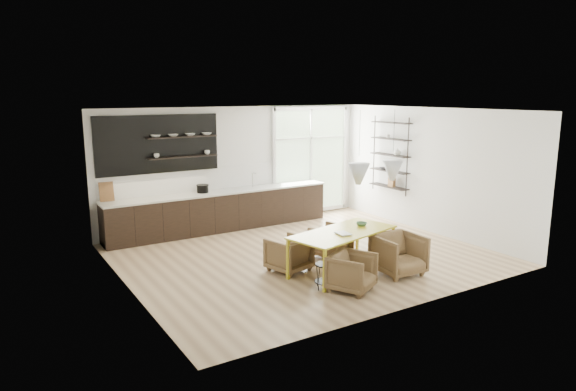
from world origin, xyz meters
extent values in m
cube|color=#D4B388|center=(0.00, 0.00, -0.01)|extent=(7.00, 6.00, 0.01)
cube|color=white|center=(0.00, 3.00, 1.45)|extent=(7.00, 0.02, 2.90)
cube|color=white|center=(-3.50, 0.00, 1.45)|extent=(0.02, 6.00, 2.90)
cube|color=white|center=(3.50, 0.00, 1.45)|extent=(0.02, 6.00, 2.90)
cube|color=white|center=(0.00, 0.00, 2.90)|extent=(7.00, 6.00, 0.01)
cube|color=#B2D1A5|center=(2.15, 2.97, 1.45)|extent=(2.20, 0.02, 2.70)
cube|color=white|center=(2.15, 2.94, 1.45)|extent=(2.30, 0.08, 2.80)
cone|color=silver|center=(0.95, -0.50, 1.65)|extent=(0.44, 0.44, 0.42)
cone|color=silver|center=(1.85, -0.50, 1.65)|extent=(0.44, 0.44, 0.42)
cylinder|color=black|center=(0.95, -0.50, 2.46)|extent=(0.01, 0.01, 0.89)
cylinder|color=black|center=(1.85, -0.50, 2.46)|extent=(0.01, 0.01, 0.89)
cube|color=black|center=(-0.60, 2.67, 0.45)|extent=(5.50, 0.65, 0.90)
cube|color=silver|center=(-0.60, 2.67, 0.92)|extent=(5.54, 0.69, 0.04)
cube|color=white|center=(-0.60, 2.98, 1.20)|extent=(5.50, 0.02, 0.55)
cube|color=black|center=(-1.95, 2.96, 2.10)|extent=(2.80, 0.06, 1.30)
cube|color=black|center=(-1.45, 2.82, 2.25)|extent=(1.60, 0.28, 0.03)
cube|color=black|center=(-1.45, 2.82, 1.80)|extent=(1.60, 0.28, 0.03)
cube|color=olive|center=(-3.15, 2.90, 1.15)|extent=(0.30, 0.10, 0.42)
cylinder|color=silver|center=(0.30, 2.77, 1.12)|extent=(0.02, 0.02, 0.40)
imported|color=white|center=(-2.05, 2.82, 2.29)|extent=(0.22, 0.22, 0.05)
imported|color=white|center=(-1.65, 2.82, 2.29)|extent=(0.22, 0.22, 0.05)
imported|color=white|center=(-1.25, 2.82, 2.29)|extent=(0.22, 0.22, 0.05)
imported|color=white|center=(-0.85, 2.82, 2.29)|extent=(0.22, 0.22, 0.05)
imported|color=white|center=(-2.05, 2.82, 1.86)|extent=(0.12, 0.12, 0.10)
imported|color=white|center=(-0.85, 2.82, 1.86)|extent=(0.12, 0.12, 0.10)
cylinder|color=black|center=(-1.03, 2.73, 1.02)|extent=(0.27, 0.27, 0.16)
cube|color=black|center=(3.36, 0.60, 1.70)|extent=(0.02, 0.02, 1.90)
cube|color=black|center=(3.36, 1.80, 1.70)|extent=(0.02, 0.02, 1.90)
cube|color=black|center=(3.36, 1.20, 0.90)|extent=(0.26, 1.20, 0.02)
cube|color=black|center=(3.36, 1.20, 1.30)|extent=(0.26, 1.20, 0.02)
cube|color=black|center=(3.36, 1.20, 1.70)|extent=(0.26, 1.20, 0.02)
cube|color=black|center=(3.36, 1.20, 2.10)|extent=(0.26, 1.20, 0.03)
cube|color=black|center=(3.36, 1.20, 2.50)|extent=(0.26, 1.20, 0.03)
imported|color=white|center=(3.36, 0.95, 1.81)|extent=(0.18, 0.18, 0.19)
imported|color=#333338|center=(3.36, 1.40, 1.34)|extent=(0.22, 0.22, 0.05)
imported|color=white|center=(3.36, 1.30, 2.16)|extent=(0.10, 0.10, 0.09)
cube|color=olive|center=(3.36, 1.10, 1.03)|extent=(0.10, 0.18, 0.24)
cube|color=gold|center=(0.06, -1.17, 0.74)|extent=(2.24, 1.40, 0.03)
cube|color=gold|center=(-0.81, -1.82, 0.36)|extent=(0.06, 0.06, 0.73)
cube|color=gold|center=(-1.00, -0.99, 0.36)|extent=(0.06, 0.06, 0.73)
cube|color=gold|center=(1.13, -1.35, 0.36)|extent=(0.06, 0.06, 0.73)
cube|color=gold|center=(0.93, -0.53, 0.36)|extent=(0.06, 0.06, 0.73)
imported|color=brown|center=(-0.75, -0.62, 0.32)|extent=(0.83, 0.85, 0.63)
imported|color=brown|center=(0.40, -0.36, 0.32)|extent=(0.88, 0.89, 0.64)
imported|color=brown|center=(-0.37, -1.98, 0.32)|extent=(0.92, 0.93, 0.63)
imported|color=brown|center=(0.84, -1.81, 0.37)|extent=(0.82, 0.84, 0.73)
cylinder|color=black|center=(-0.71, -1.68, 0.42)|extent=(0.32, 0.32, 0.02)
cylinder|color=black|center=(-0.71, -1.68, 0.12)|extent=(0.34, 0.34, 0.01)
cylinder|color=black|center=(-0.56, -1.67, 0.21)|extent=(0.01, 0.01, 0.42)
cylinder|color=black|center=(-0.71, -1.53, 0.21)|extent=(0.01, 0.01, 0.42)
cylinder|color=black|center=(-0.86, -1.69, 0.21)|extent=(0.01, 0.01, 0.42)
cylinder|color=black|center=(-0.70, -1.83, 0.21)|extent=(0.01, 0.01, 0.42)
imported|color=white|center=(-0.16, -1.32, 0.77)|extent=(0.24, 0.30, 0.03)
imported|color=#487350|center=(0.61, -1.04, 0.79)|extent=(0.25, 0.25, 0.06)
camera|label=1|loc=(-5.52, -8.27, 3.24)|focal=32.00mm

